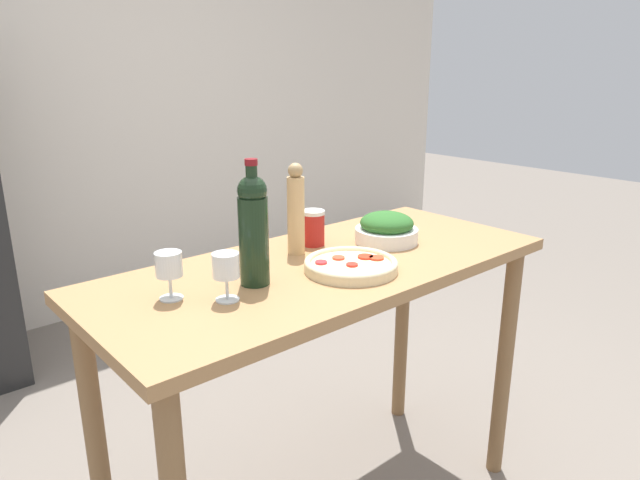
{
  "coord_description": "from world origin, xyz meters",
  "views": [
    {
      "loc": [
        -1.06,
        -1.19,
        1.47
      ],
      "look_at": [
        0.0,
        0.03,
        0.98
      ],
      "focal_mm": 32.0,
      "sensor_mm": 36.0,
      "label": 1
    }
  ],
  "objects_px": {
    "wine_bottle": "(253,227)",
    "pepper_mill": "(296,210)",
    "wine_glass_near": "(226,268)",
    "homemade_pizza": "(352,265)",
    "salad_bowl": "(387,229)",
    "wine_glass_far": "(169,266)",
    "salt_canister": "(313,228)"
  },
  "relations": [
    {
      "from": "wine_bottle",
      "to": "wine_glass_near",
      "type": "distance_m",
      "value": 0.15
    },
    {
      "from": "salad_bowl",
      "to": "pepper_mill",
      "type": "bearing_deg",
      "value": 160.41
    },
    {
      "from": "wine_glass_far",
      "to": "homemade_pizza",
      "type": "xyz_separation_m",
      "value": [
        0.48,
        -0.15,
        -0.07
      ]
    },
    {
      "from": "wine_bottle",
      "to": "salad_bowl",
      "type": "distance_m",
      "value": 0.55
    },
    {
      "from": "salad_bowl",
      "to": "salt_canister",
      "type": "bearing_deg",
      "value": 145.75
    },
    {
      "from": "pepper_mill",
      "to": "salad_bowl",
      "type": "distance_m",
      "value": 0.32
    },
    {
      "from": "wine_glass_near",
      "to": "wine_glass_far",
      "type": "distance_m",
      "value": 0.14
    },
    {
      "from": "salad_bowl",
      "to": "homemade_pizza",
      "type": "height_order",
      "value": "salad_bowl"
    },
    {
      "from": "pepper_mill",
      "to": "salad_bowl",
      "type": "bearing_deg",
      "value": -19.59
    },
    {
      "from": "salad_bowl",
      "to": "homemade_pizza",
      "type": "distance_m",
      "value": 0.3
    },
    {
      "from": "wine_glass_far",
      "to": "pepper_mill",
      "type": "bearing_deg",
      "value": 9.7
    },
    {
      "from": "salad_bowl",
      "to": "wine_bottle",
      "type": "bearing_deg",
      "value": -177.35
    },
    {
      "from": "wine_glass_far",
      "to": "homemade_pizza",
      "type": "bearing_deg",
      "value": -16.79
    },
    {
      "from": "wine_bottle",
      "to": "pepper_mill",
      "type": "bearing_deg",
      "value": 27.95
    },
    {
      "from": "homemade_pizza",
      "to": "salt_canister",
      "type": "xyz_separation_m",
      "value": [
        0.07,
        0.26,
        0.04
      ]
    },
    {
      "from": "wine_bottle",
      "to": "homemade_pizza",
      "type": "relative_size",
      "value": 1.26
    },
    {
      "from": "wine_glass_near",
      "to": "pepper_mill",
      "type": "bearing_deg",
      "value": 26.27
    },
    {
      "from": "wine_glass_far",
      "to": "salad_bowl",
      "type": "distance_m",
      "value": 0.76
    },
    {
      "from": "wine_glass_near",
      "to": "homemade_pizza",
      "type": "distance_m",
      "value": 0.39
    },
    {
      "from": "pepper_mill",
      "to": "homemade_pizza",
      "type": "xyz_separation_m",
      "value": [
        0.02,
        -0.22,
        -0.12
      ]
    },
    {
      "from": "salt_canister",
      "to": "wine_bottle",
      "type": "bearing_deg",
      "value": -154.62
    },
    {
      "from": "pepper_mill",
      "to": "salad_bowl",
      "type": "relative_size",
      "value": 1.37
    },
    {
      "from": "wine_bottle",
      "to": "wine_glass_far",
      "type": "relative_size",
      "value": 2.73
    },
    {
      "from": "pepper_mill",
      "to": "homemade_pizza",
      "type": "relative_size",
      "value": 1.06
    },
    {
      "from": "homemade_pizza",
      "to": "wine_glass_near",
      "type": "bearing_deg",
      "value": 173.08
    },
    {
      "from": "wine_glass_far",
      "to": "pepper_mill",
      "type": "xyz_separation_m",
      "value": [
        0.46,
        0.08,
        0.05
      ]
    },
    {
      "from": "wine_glass_near",
      "to": "salt_canister",
      "type": "xyz_separation_m",
      "value": [
        0.45,
        0.21,
        -0.03
      ]
    },
    {
      "from": "wine_glass_far",
      "to": "homemade_pizza",
      "type": "relative_size",
      "value": 0.46
    },
    {
      "from": "wine_glass_far",
      "to": "pepper_mill",
      "type": "distance_m",
      "value": 0.47
    },
    {
      "from": "wine_bottle",
      "to": "homemade_pizza",
      "type": "distance_m",
      "value": 0.31
    },
    {
      "from": "wine_bottle",
      "to": "homemade_pizza",
      "type": "height_order",
      "value": "wine_bottle"
    },
    {
      "from": "pepper_mill",
      "to": "salt_canister",
      "type": "xyz_separation_m",
      "value": [
        0.09,
        0.03,
        -0.08
      ]
    }
  ]
}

